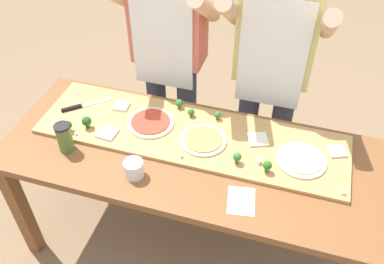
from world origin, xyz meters
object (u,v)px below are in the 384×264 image
at_px(cheese_crumble_c, 343,193).
at_px(broccoli_floret_front_right, 217,115).
at_px(cook_left, 169,44).
at_px(pizza_slice_near_left, 258,139).
at_px(broccoli_floret_front_left, 267,166).
at_px(pizza_whole_pesto_green, 203,140).
at_px(broccoli_floret_back_mid, 67,126).
at_px(sauce_jar, 65,137).
at_px(broccoli_floret_center_left, 237,157).
at_px(pizza_whole_cheese_artichoke, 302,160).
at_px(cook_right, 273,61).
at_px(recipe_note, 241,201).
at_px(broccoli_floret_front_mid, 191,112).
at_px(pizza_slice_far_left, 121,106).
at_px(flour_cup, 134,170).
at_px(pizza_slice_far_right, 107,133).
at_px(pizza_whole_tomato_red, 151,122).
at_px(cheese_crumble_d, 76,134).
at_px(cheese_crumble_a, 259,162).
at_px(broccoli_floret_center_right, 179,103).
at_px(chefs_knife, 80,106).
at_px(pizza_slice_near_right, 337,151).
at_px(broccoli_floret_back_left, 86,122).
at_px(cheese_crumble_b, 181,156).
at_px(prep_table, 188,166).

bearing_deg(cheese_crumble_c, broccoli_floret_front_right, 153.56).
relative_size(cheese_crumble_c, cook_left, 0.01).
distance_m(pizza_slice_near_left, broccoli_floret_front_left, 0.21).
relative_size(pizza_whole_pesto_green, pizza_slice_near_left, 2.46).
relative_size(broccoli_floret_back_mid, sauce_jar, 0.40).
xyz_separation_m(pizza_whole_pesto_green, broccoli_floret_center_left, (0.19, -0.10, 0.03)).
bearing_deg(pizza_whole_cheese_artichoke, cook_right, 116.23).
relative_size(pizza_whole_cheese_artichoke, broccoli_floret_back_mid, 3.86).
xyz_separation_m(pizza_slice_near_left, recipe_note, (-0.00, -0.38, -0.02)).
height_order(pizza_whole_pesto_green, broccoli_floret_front_mid, broccoli_floret_front_mid).
relative_size(pizza_slice_far_left, flour_cup, 0.84).
height_order(pizza_slice_far_right, broccoli_floret_front_right, broccoli_floret_front_right).
xyz_separation_m(broccoli_floret_back_mid, cook_right, (0.92, 0.61, 0.17)).
distance_m(pizza_whole_tomato_red, cheese_crumble_d, 0.38).
distance_m(pizza_slice_far_left, cook_right, 0.84).
bearing_deg(cheese_crumble_a, broccoli_floret_front_left, -44.80).
bearing_deg(pizza_slice_far_right, broccoli_floret_front_right, 28.47).
height_order(pizza_whole_tomato_red, broccoli_floret_back_mid, broccoli_floret_back_mid).
height_order(pizza_slice_near_left, broccoli_floret_center_right, broccoli_floret_center_right).
bearing_deg(broccoli_floret_front_left, chefs_knife, 170.82).
xyz_separation_m(pizza_whole_tomato_red, pizza_slice_near_right, (0.93, 0.07, -0.00)).
distance_m(pizza_slice_near_left, cheese_crumble_a, 0.16).
relative_size(pizza_whole_cheese_artichoke, cheese_crumble_a, 11.61).
distance_m(pizza_whole_pesto_green, cheese_crumble_a, 0.30).
height_order(pizza_whole_cheese_artichoke, cheese_crumble_a, cheese_crumble_a).
bearing_deg(cook_left, pizza_slice_near_right, -20.73).
relative_size(pizza_slice_near_left, broccoli_floret_center_left, 1.55).
distance_m(broccoli_floret_front_mid, broccoli_floret_back_left, 0.54).
bearing_deg(broccoli_floret_front_mid, pizza_whole_cheese_artichoke, -15.01).
height_order(pizza_slice_near_right, cheese_crumble_a, cheese_crumble_a).
distance_m(chefs_knife, cheese_crumble_a, 1.01).
bearing_deg(pizza_whole_tomato_red, pizza_slice_near_right, 4.12).
bearing_deg(cheese_crumble_d, pizza_whole_pesto_green, 13.10).
bearing_deg(cheese_crumble_a, chefs_knife, 172.74).
xyz_separation_m(pizza_slice_far_left, cook_left, (0.15, 0.36, 0.20)).
xyz_separation_m(pizza_slice_near_right, cheese_crumble_c, (0.04, -0.26, 0.00)).
distance_m(pizza_slice_near_left, broccoli_floret_front_mid, 0.38).
height_order(pizza_whole_pesto_green, broccoli_floret_center_right, broccoli_floret_center_right).
bearing_deg(cheese_crumble_b, pizza_slice_far_right, 173.48).
relative_size(broccoli_floret_front_left, recipe_note, 0.41).
distance_m(sauce_jar, recipe_note, 0.89).
height_order(pizza_slice_far_left, broccoli_floret_front_mid, broccoli_floret_front_mid).
bearing_deg(broccoli_floret_front_left, broccoli_floret_back_mid, -178.93).
xyz_separation_m(broccoli_floret_front_right, cook_left, (-0.37, 0.30, 0.18)).
height_order(pizza_slice_near_left, cook_left, cook_left).
bearing_deg(cook_left, cheese_crumble_b, -66.34).
height_order(pizza_whole_tomato_red, pizza_slice_near_left, pizza_whole_tomato_red).
relative_size(prep_table, pizza_slice_far_right, 20.16).
distance_m(chefs_knife, pizza_slice_near_right, 1.34).
bearing_deg(broccoli_floret_front_left, cheese_crumble_c, -5.50).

